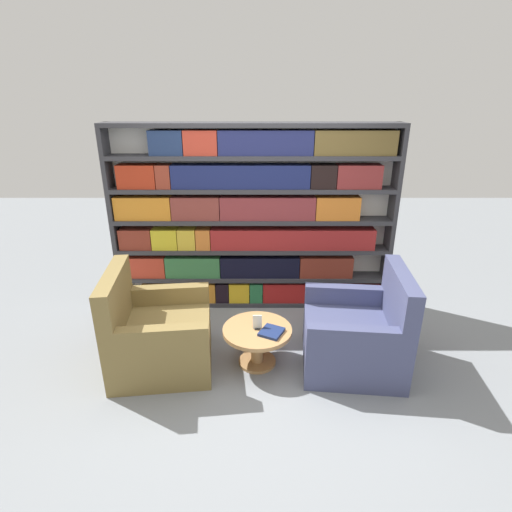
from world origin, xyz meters
The scene contains 7 objects.
ground_plane centered at (0.00, 0.00, 0.00)m, with size 14.00×14.00×0.00m, color gray.
bookshelf centered at (-0.01, 1.40, 1.09)m, with size 3.32×0.30×2.21m.
armchair_left centered at (-0.92, 0.13, 0.32)m, with size 1.02×1.01×1.00m.
armchair_right centered at (1.02, 0.13, 0.32)m, with size 1.01×1.00×1.00m.
coffee_table centered at (0.05, 0.13, 0.28)m, with size 0.67×0.67×0.40m.
table_sign centered at (0.05, 0.13, 0.46)m, with size 0.09×0.06×0.15m.
stray_book centered at (0.18, 0.05, 0.41)m, with size 0.27×0.28×0.03m.
Camera 1 is at (0.04, -3.16, 2.48)m, focal length 28.00 mm.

